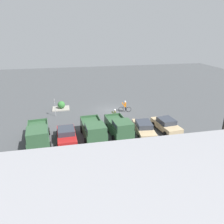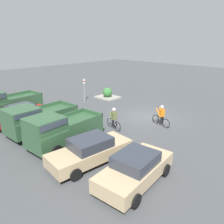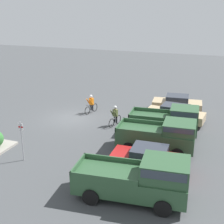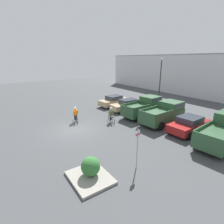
{
  "view_description": "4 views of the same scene",
  "coord_description": "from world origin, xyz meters",
  "px_view_note": "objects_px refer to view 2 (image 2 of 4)",
  "views": [
    {
      "loc": [
        5.99,
        28.94,
        10.93
      ],
      "look_at": [
        0.66,
        3.81,
        1.2
      ],
      "focal_mm": 35.0,
      "sensor_mm": 36.0,
      "label": 1
    },
    {
      "loc": [
        -10.04,
        14.83,
        6.33
      ],
      "look_at": [
        0.66,
        3.81,
        1.2
      ],
      "focal_mm": 35.0,
      "sensor_mm": 36.0,
      "label": 2
    },
    {
      "loc": [
        21.79,
        11.69,
        8.93
      ],
      "look_at": [
        0.66,
        3.81,
        1.2
      ],
      "focal_mm": 50.0,
      "sensor_mm": 36.0,
      "label": 3
    },
    {
      "loc": [
        14.42,
        -5.69,
        6.3
      ],
      "look_at": [
        0.66,
        3.81,
        1.2
      ],
      "focal_mm": 28.0,
      "sensor_mm": 36.0,
      "label": 4
    }
  ],
  "objects_px": {
    "sedan_1": "(91,150)",
    "pickup_truck_2": "(3,103)",
    "pickup_truck_1": "(38,119)",
    "sedan_2": "(21,114)",
    "cyclist_0": "(114,118)",
    "sedan_0": "(135,169)",
    "fire_lane_sign": "(84,88)",
    "shrub": "(107,92)",
    "cyclist_1": "(161,115)",
    "pickup_truck_0": "(61,129)"
  },
  "relations": [
    {
      "from": "sedan_2",
      "to": "shrub",
      "type": "height_order",
      "value": "sedan_2"
    },
    {
      "from": "pickup_truck_2",
      "to": "cyclist_0",
      "type": "relative_size",
      "value": 3.27
    },
    {
      "from": "pickup_truck_1",
      "to": "fire_lane_sign",
      "type": "height_order",
      "value": "fire_lane_sign"
    },
    {
      "from": "sedan_0",
      "to": "sedan_1",
      "type": "distance_m",
      "value": 2.81
    },
    {
      "from": "fire_lane_sign",
      "to": "pickup_truck_0",
      "type": "bearing_deg",
      "value": 132.98
    },
    {
      "from": "sedan_0",
      "to": "pickup_truck_1",
      "type": "height_order",
      "value": "pickup_truck_1"
    },
    {
      "from": "sedan_2",
      "to": "fire_lane_sign",
      "type": "distance_m",
      "value": 7.62
    },
    {
      "from": "shrub",
      "to": "fire_lane_sign",
      "type": "bearing_deg",
      "value": 74.18
    },
    {
      "from": "cyclist_1",
      "to": "shrub",
      "type": "height_order",
      "value": "cyclist_1"
    },
    {
      "from": "sedan_0",
      "to": "fire_lane_sign",
      "type": "height_order",
      "value": "fire_lane_sign"
    },
    {
      "from": "cyclist_0",
      "to": "shrub",
      "type": "relative_size",
      "value": 1.61
    },
    {
      "from": "fire_lane_sign",
      "to": "sedan_0",
      "type": "bearing_deg",
      "value": 150.19
    },
    {
      "from": "sedan_0",
      "to": "shrub",
      "type": "distance_m",
      "value": 15.37
    },
    {
      "from": "sedan_2",
      "to": "cyclist_1",
      "type": "distance_m",
      "value": 10.94
    },
    {
      "from": "pickup_truck_1",
      "to": "fire_lane_sign",
      "type": "bearing_deg",
      "value": -61.04
    },
    {
      "from": "pickup_truck_1",
      "to": "sedan_0",
      "type": "bearing_deg",
      "value": -177.71
    },
    {
      "from": "sedan_0",
      "to": "fire_lane_sign",
      "type": "distance_m",
      "value": 14.47
    },
    {
      "from": "cyclist_0",
      "to": "fire_lane_sign",
      "type": "bearing_deg",
      "value": -23.55
    },
    {
      "from": "sedan_0",
      "to": "cyclist_0",
      "type": "distance_m",
      "value": 6.49
    },
    {
      "from": "pickup_truck_1",
      "to": "sedan_2",
      "type": "distance_m",
      "value": 2.85
    },
    {
      "from": "fire_lane_sign",
      "to": "sedan_2",
      "type": "bearing_deg",
      "value": 100.19
    },
    {
      "from": "sedan_0",
      "to": "sedan_1",
      "type": "height_order",
      "value": "sedan_0"
    },
    {
      "from": "pickup_truck_1",
      "to": "cyclist_0",
      "type": "distance_m",
      "value": 5.39
    },
    {
      "from": "pickup_truck_1",
      "to": "fire_lane_sign",
      "type": "xyz_separation_m",
      "value": [
        4.16,
        -7.52,
        0.4
      ]
    },
    {
      "from": "sedan_0",
      "to": "sedan_2",
      "type": "distance_m",
      "value": 11.2
    },
    {
      "from": "sedan_1",
      "to": "sedan_2",
      "type": "xyz_separation_m",
      "value": [
        8.4,
        -0.02,
        0.02
      ]
    },
    {
      "from": "sedan_2",
      "to": "shrub",
      "type": "distance_m",
      "value": 10.16
    },
    {
      "from": "sedan_0",
      "to": "cyclist_1",
      "type": "height_order",
      "value": "cyclist_1"
    },
    {
      "from": "sedan_1",
      "to": "pickup_truck_1",
      "type": "distance_m",
      "value": 5.59
    },
    {
      "from": "shrub",
      "to": "pickup_truck_1",
      "type": "bearing_deg",
      "value": 108.42
    },
    {
      "from": "sedan_1",
      "to": "pickup_truck_2",
      "type": "relative_size",
      "value": 0.85
    },
    {
      "from": "pickup_truck_2",
      "to": "cyclist_0",
      "type": "xyz_separation_m",
      "value": [
        -8.81,
        -4.49,
        -0.31
      ]
    },
    {
      "from": "cyclist_0",
      "to": "cyclist_1",
      "type": "relative_size",
      "value": 0.96
    },
    {
      "from": "sedan_0",
      "to": "cyclist_0",
      "type": "xyz_separation_m",
      "value": [
        5.14,
        -3.96,
        0.1
      ]
    },
    {
      "from": "cyclist_0",
      "to": "sedan_0",
      "type": "bearing_deg",
      "value": 142.38
    },
    {
      "from": "cyclist_1",
      "to": "pickup_truck_1",
      "type": "bearing_deg",
      "value": 53.5
    },
    {
      "from": "fire_lane_sign",
      "to": "shrub",
      "type": "height_order",
      "value": "fire_lane_sign"
    },
    {
      "from": "pickup_truck_0",
      "to": "cyclist_1",
      "type": "height_order",
      "value": "pickup_truck_0"
    },
    {
      "from": "sedan_1",
      "to": "pickup_truck_0",
      "type": "bearing_deg",
      "value": 0.15
    },
    {
      "from": "sedan_1",
      "to": "cyclist_0",
      "type": "relative_size",
      "value": 2.78
    },
    {
      "from": "sedan_2",
      "to": "sedan_0",
      "type": "bearing_deg",
      "value": -178.61
    },
    {
      "from": "cyclist_0",
      "to": "shrub",
      "type": "bearing_deg",
      "value": -41.69
    },
    {
      "from": "pickup_truck_1",
      "to": "fire_lane_sign",
      "type": "distance_m",
      "value": 8.61
    },
    {
      "from": "pickup_truck_1",
      "to": "cyclist_1",
      "type": "xyz_separation_m",
      "value": [
        -5.39,
        -7.29,
        -0.28
      ]
    },
    {
      "from": "sedan_1",
      "to": "cyclist_0",
      "type": "height_order",
      "value": "cyclist_0"
    },
    {
      "from": "sedan_2",
      "to": "pickup_truck_2",
      "type": "bearing_deg",
      "value": 5.32
    },
    {
      "from": "pickup_truck_2",
      "to": "shrub",
      "type": "xyz_separation_m",
      "value": [
        -2.17,
        -10.4,
        -0.47
      ]
    },
    {
      "from": "sedan_0",
      "to": "pickup_truck_1",
      "type": "distance_m",
      "value": 8.39
    },
    {
      "from": "cyclist_0",
      "to": "fire_lane_sign",
      "type": "relative_size",
      "value": 0.68
    },
    {
      "from": "pickup_truck_0",
      "to": "cyclist_0",
      "type": "height_order",
      "value": "pickup_truck_0"
    }
  ]
}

